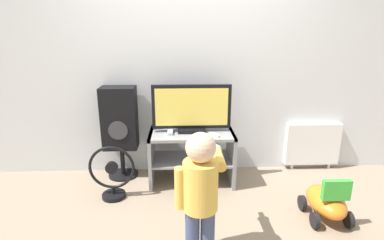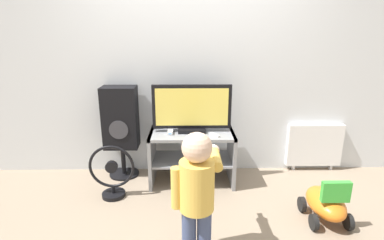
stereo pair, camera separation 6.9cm
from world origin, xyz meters
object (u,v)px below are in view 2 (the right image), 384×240
object	(u,v)px
ride_on_toy	(326,203)
radiator	(314,145)
remote_secondary	(201,137)
remote_primary	(215,135)
game_console	(171,131)
television	(192,109)
floor_fan	(112,174)
child	(197,186)
speaker_tower	(121,120)

from	to	relation	value
ride_on_toy	radiator	distance (m)	1.07
remote_secondary	remote_primary	bearing A→B (deg)	21.33
game_console	television	bearing A→B (deg)	8.71
television	floor_fan	distance (m)	1.04
remote_secondary	child	xyz separation A→B (m)	(-0.08, -0.97, -0.01)
remote_secondary	speaker_tower	distance (m)	0.95
television	speaker_tower	bearing A→B (deg)	170.25
child	ride_on_toy	distance (m)	1.27
remote_secondary	speaker_tower	world-z (taller)	speaker_tower
remote_primary	radiator	world-z (taller)	remote_primary
floor_fan	ride_on_toy	xyz separation A→B (m)	(1.96, -0.43, -0.08)
child	ride_on_toy	xyz separation A→B (m)	(1.14, 0.40, -0.40)
television	child	xyz separation A→B (m)	(0.02, -1.18, -0.25)
television	remote_secondary	bearing A→B (deg)	-65.65
ride_on_toy	floor_fan	bearing A→B (deg)	167.48
game_console	floor_fan	size ratio (longest dim) A/B	0.36
child	ride_on_toy	size ratio (longest dim) A/B	1.96
television	game_console	bearing A→B (deg)	-171.29
game_console	ride_on_toy	xyz separation A→B (m)	(1.39, -0.74, -0.42)
child	floor_fan	world-z (taller)	child
game_console	child	world-z (taller)	child
remote_secondary	child	size ratio (longest dim) A/B	0.14
radiator	floor_fan	bearing A→B (deg)	-165.55
television	speaker_tower	xyz separation A→B (m)	(-0.79, 0.14, -0.16)
television	remote_primary	xyz separation A→B (m)	(0.23, -0.15, -0.24)
game_console	child	bearing A→B (deg)	-77.93
ride_on_toy	child	bearing A→B (deg)	-160.56
television	remote_primary	distance (m)	0.37
game_console	floor_fan	world-z (taller)	game_console
speaker_tower	radiator	world-z (taller)	speaker_tower
television	floor_fan	size ratio (longest dim) A/B	1.51
radiator	ride_on_toy	bearing A→B (deg)	-106.46
remote_secondary	radiator	distance (m)	1.46
remote_secondary	television	bearing A→B (deg)	114.35
game_console	ride_on_toy	bearing A→B (deg)	-28.23
remote_secondary	floor_fan	distance (m)	0.96
television	remote_primary	world-z (taller)	television
ride_on_toy	radiator	world-z (taller)	radiator
remote_secondary	ride_on_toy	world-z (taller)	remote_secondary
child	speaker_tower	bearing A→B (deg)	121.46
remote_primary	floor_fan	distance (m)	1.10
game_console	speaker_tower	distance (m)	0.59
remote_primary	radiator	xyz separation A→B (m)	(1.22, 0.39, -0.27)
remote_primary	radiator	bearing A→B (deg)	17.64
television	game_console	distance (m)	0.33
speaker_tower	floor_fan	distance (m)	0.64
television	speaker_tower	distance (m)	0.81
television	remote_primary	bearing A→B (deg)	-33.05
remote_primary	speaker_tower	xyz separation A→B (m)	(-1.02, 0.29, 0.08)
remote_primary	ride_on_toy	bearing A→B (deg)	-34.13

